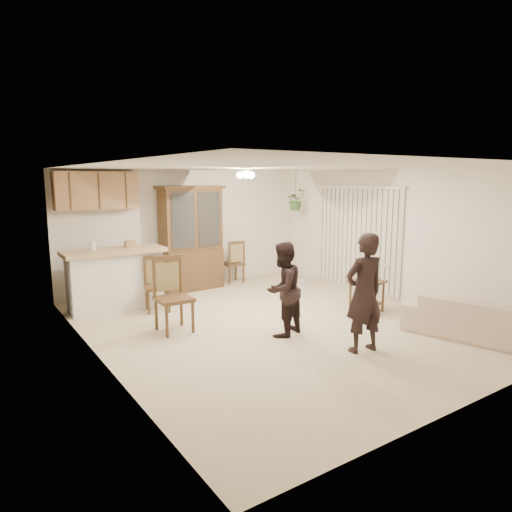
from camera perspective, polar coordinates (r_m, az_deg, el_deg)
floor at (r=7.44m, az=2.51°, el=-8.53°), size 6.50×6.50×0.00m
ceiling at (r=7.07m, az=2.66°, el=11.10°), size 5.50×6.50×0.02m
wall_back at (r=9.93m, az=-8.64°, el=3.36°), size 5.50×0.02×2.50m
wall_front at (r=4.97m, az=25.47°, el=-3.73°), size 5.50×0.02×2.50m
wall_left at (r=5.96m, az=-19.22°, el=-1.23°), size 0.02×6.50×2.50m
wall_right at (r=9.04m, az=16.76°, el=2.45°), size 0.02×6.50×2.50m
breakfast_bar at (r=8.56m, az=-17.17°, el=-3.05°), size 1.60×0.55×1.00m
bar_top at (r=8.46m, az=-17.35°, el=0.58°), size 1.75×0.70×0.08m
upper_cabinets at (r=9.05m, az=-19.31°, el=7.72°), size 1.50×0.34×0.70m
vertical_blinds at (r=9.62m, az=12.44°, el=2.14°), size 0.06×2.30×2.10m
ceiling_fixture at (r=8.17m, az=-1.29°, el=10.21°), size 0.36×0.36×0.20m
hanging_plant at (r=10.38m, az=4.98°, el=7.02°), size 0.43×0.37×0.48m
plant_cord at (r=10.37m, az=5.00°, el=8.81°), size 0.01×0.01×0.65m
sofa at (r=7.45m, az=26.50°, el=-6.59°), size 1.23×2.00×0.73m
adult at (r=6.25m, az=13.40°, el=-3.74°), size 0.70×0.51×1.80m
child at (r=6.77m, az=3.36°, el=-4.42°), size 0.79×0.70×1.35m
china_hutch at (r=9.64m, az=-8.09°, el=2.14°), size 1.40×0.58×2.18m
side_table at (r=8.26m, az=13.67°, el=-4.83°), size 0.61×0.61×0.63m
chair_bar at (r=7.13m, az=-10.19°, el=-6.76°), size 0.51×0.51×1.15m
chair_hutch_left at (r=8.27m, az=-12.20°, el=-4.90°), size 0.52×0.52×0.97m
chair_hutch_right at (r=10.31m, az=-2.91°, el=-1.82°), size 0.44×0.44×0.96m
controller_adult at (r=5.90m, az=15.90°, el=-1.22°), size 0.06×0.14×0.04m
controller_child at (r=6.56m, az=5.79°, el=-3.21°), size 0.08×0.13×0.04m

